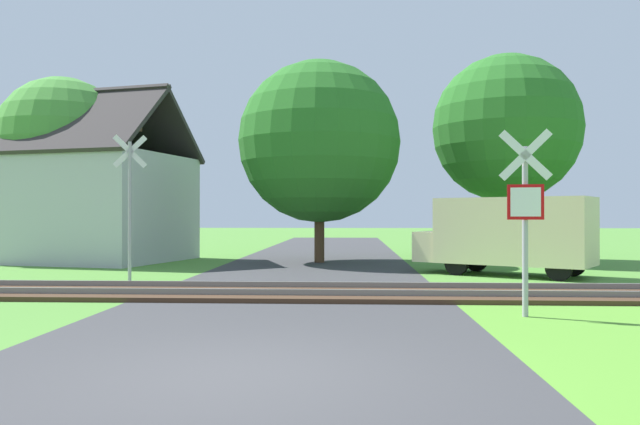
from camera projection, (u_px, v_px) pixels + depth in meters
ground_plane at (237, 376)px, 6.71m from camera, size 160.00×160.00×0.00m
road_asphalt at (263, 339)px, 8.70m from camera, size 6.50×80.00×0.01m
rail_track at (295, 293)px, 13.48m from camera, size 60.00×2.60×0.22m
stop_sign_near at (525, 210)px, 10.60m from camera, size 0.87×0.20×3.20m
crossing_sign_far at (130, 197)px, 16.35m from camera, size 0.85×0.27×3.86m
house at (94, 203)px, 23.71m from camera, size 7.60×7.16×6.58m
tree_left at (63, 142)px, 24.14m from camera, size 4.97×4.97×7.08m
tree_right at (506, 129)px, 23.61m from camera, size 5.56×5.56×7.82m
tree_center at (319, 142)px, 22.97m from camera, size 5.96×5.96×7.43m
mail_truck at (508, 233)px, 17.97m from camera, size 5.14×4.17×2.24m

